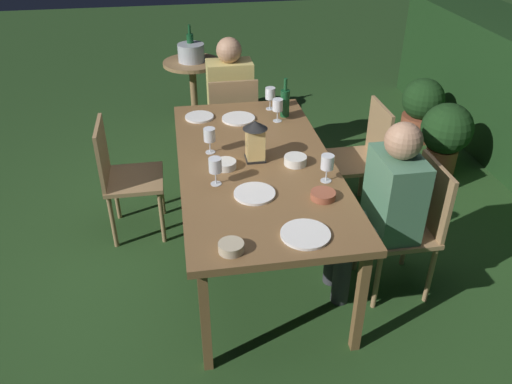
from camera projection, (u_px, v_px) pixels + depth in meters
The scene contains 27 objects.
ground_plane at pixel (256, 254), 3.62m from camera, with size 16.00×16.00×0.00m, color #26471E.
dining_table at pixel (256, 169), 3.25m from camera, with size 1.95×0.96×0.74m.
chair_side_left_a at pixel (123, 174), 3.60m from camera, with size 0.42×0.40×0.87m.
chair_side_right_b at pixel (410, 222), 3.11m from camera, with size 0.42×0.40×0.87m.
person_in_green at pixel (383, 204), 3.00m from camera, with size 0.38×0.47×1.15m.
chair_side_right_a at pixel (361, 155), 3.84m from camera, with size 0.42×0.40×0.87m.
chair_head_near at pixel (233, 120), 4.38m from camera, with size 0.40×0.42×0.87m.
person_in_mustard at pixel (229, 95), 4.46m from camera, with size 0.48×0.38×1.15m.
lantern_centerpiece at pixel (255, 139), 3.17m from camera, with size 0.15×0.15×0.27m.
green_bottle_on_table at pixel (285, 102), 3.76m from camera, with size 0.07×0.07×0.29m.
wine_glass_a at pixel (327, 163), 2.96m from camera, with size 0.08×0.08×0.17m.
wine_glass_b at pixel (210, 136), 3.27m from camera, with size 0.08×0.08×0.17m.
wine_glass_c at pixel (270, 94), 3.87m from camera, with size 0.08×0.08×0.17m.
wine_glass_d at pixel (215, 166), 2.93m from camera, with size 0.08×0.08×0.17m.
wine_glass_e at pixel (278, 106), 3.68m from camera, with size 0.08×0.08×0.17m.
plate_a at pixel (238, 119), 3.76m from camera, with size 0.24×0.24×0.01m, color white.
plate_b at pixel (255, 194), 2.89m from camera, with size 0.24×0.24×0.01m, color white.
plate_c at pixel (305, 234), 2.57m from camera, with size 0.25×0.25×0.01m, color white.
plate_d at pixel (199, 117), 3.79m from camera, with size 0.21×0.21×0.01m, color white.
bowl_olives at pixel (231, 247), 2.46m from camera, with size 0.13×0.13×0.05m.
bowl_bread at pixel (295, 160), 3.18m from camera, with size 0.14×0.14×0.05m.
bowl_salad at pixel (323, 195), 2.86m from camera, with size 0.14×0.14×0.04m.
bowl_dip at pixel (225, 164), 3.15m from camera, with size 0.14×0.14×0.05m.
side_table at pixel (193, 84), 5.18m from camera, with size 0.57×0.57×0.69m.
ice_bucket at pixel (191, 51), 5.01m from camera, with size 0.26×0.26×0.34m.
potted_plant_by_hedge at pixel (422, 108), 5.01m from camera, with size 0.40×0.40×0.61m.
potted_plant_corner at pixel (446, 134), 4.39m from camera, with size 0.44×0.44×0.65m.
Camera 1 is at (2.79, -0.46, 2.30)m, focal length 36.07 mm.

